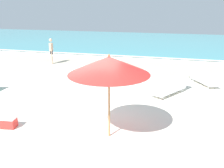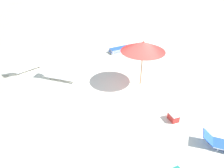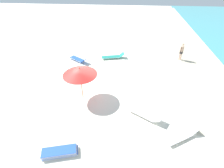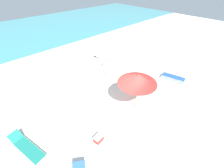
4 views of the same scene
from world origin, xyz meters
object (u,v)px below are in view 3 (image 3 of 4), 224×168
object	(u,v)px
sun_lounger_beside_umbrella	(113,56)
sun_lounger_near_water_left	(145,114)
lounger_stack	(60,152)
sun_lounger_under_umbrella	(79,59)
cooler_box	(87,71)
beach_umbrella	(80,72)
beachgoer_wading_adult	(182,51)
sun_lounger_near_water_right	(182,135)

from	to	relation	value
sun_lounger_beside_umbrella	sun_lounger_near_water_left	world-z (taller)	sun_lounger_near_water_left
lounger_stack	sun_lounger_beside_umbrella	size ratio (longest dim) A/B	0.84
sun_lounger_under_umbrella	cooler_box	bearing A→B (deg)	66.02
sun_lounger_under_umbrella	sun_lounger_near_water_left	distance (m)	9.46
sun_lounger_beside_umbrella	cooler_box	world-z (taller)	sun_lounger_beside_umbrella
lounger_stack	sun_lounger_near_water_left	size ratio (longest dim) A/B	0.88
sun_lounger_under_umbrella	cooler_box	distance (m)	2.45
beach_umbrella	beachgoer_wading_adult	xyz separation A→B (m)	(-6.57, 8.71, -1.25)
sun_lounger_near_water_right	cooler_box	bearing A→B (deg)	-163.52
sun_lounger_under_umbrella	beachgoer_wading_adult	distance (m)	10.40
beach_umbrella	sun_lounger_near_water_left	distance (m)	5.28
beach_umbrella	sun_lounger_under_umbrella	bearing A→B (deg)	-163.70
cooler_box	sun_lounger_near_water_right	bearing A→B (deg)	-140.88
beachgoer_wading_adult	beach_umbrella	bearing A→B (deg)	8.40
sun_lounger_under_umbrella	cooler_box	world-z (taller)	sun_lounger_under_umbrella
lounger_stack	beach_umbrella	bearing A→B (deg)	163.64
lounger_stack	beachgoer_wading_adult	world-z (taller)	beachgoer_wading_adult
cooler_box	sun_lounger_near_water_left	bearing A→B (deg)	-143.30
sun_lounger_near_water_left	beachgoer_wading_adult	bearing A→B (deg)	-174.73
lounger_stack	sun_lounger_beside_umbrella	xyz separation A→B (m)	(-11.15, 2.07, 0.04)
sun_lounger_under_umbrella	sun_lounger_near_water_left	xyz separation A→B (m)	(7.18, 6.16, -0.00)
sun_lounger_under_umbrella	lounger_stack	bearing A→B (deg)	41.94
sun_lounger_beside_umbrella	sun_lounger_near_water_left	bearing A→B (deg)	5.78
sun_lounger_beside_umbrella	lounger_stack	bearing A→B (deg)	-23.38
sun_lounger_near_water_left	cooler_box	size ratio (longest dim) A/B	4.25
beachgoer_wading_adult	cooler_box	distance (m)	9.60
beach_umbrella	lounger_stack	xyz separation A→B (m)	(4.81, -0.22, -2.09)
lounger_stack	cooler_box	world-z (taller)	cooler_box
beach_umbrella	beachgoer_wading_adult	distance (m)	10.98
beach_umbrella	sun_lounger_under_umbrella	distance (m)	6.06
sun_lounger_near_water_left	cooler_box	world-z (taller)	sun_lounger_near_water_left
lounger_stack	sun_lounger_under_umbrella	world-z (taller)	sun_lounger_under_umbrella
beach_umbrella	beachgoer_wading_adult	bearing A→B (deg)	127.03
lounger_stack	beachgoer_wading_adult	size ratio (longest dim) A/B	1.14
beach_umbrella	beachgoer_wading_adult	size ratio (longest dim) A/B	1.46
cooler_box	sun_lounger_under_umbrella	bearing A→B (deg)	24.66
sun_lounger_under_umbrella	sun_lounger_near_water_left	size ratio (longest dim) A/B	0.91
sun_lounger_under_umbrella	sun_lounger_near_water_left	world-z (taller)	sun_lounger_near_water_left
sun_lounger_under_umbrella	beachgoer_wading_adult	size ratio (longest dim) A/B	1.18
beach_umbrella	sun_lounger_under_umbrella	size ratio (longest dim) A/B	1.24
lounger_stack	sun_lounger_near_water_right	distance (m)	6.97
lounger_stack	cooler_box	xyz separation A→B (m)	(-8.20, -0.09, 0.02)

